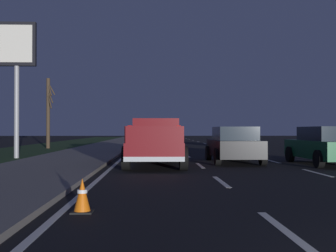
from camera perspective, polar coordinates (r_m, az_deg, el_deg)
name	(u,v)px	position (r m, az deg, el deg)	size (l,w,h in m)	color
ground	(203,149)	(30.11, 4.85, -3.24)	(144.00, 144.00, 0.00)	black
sidewalk_shoulder	(101,149)	(30.15, -9.37, -3.12)	(108.00, 4.00, 0.12)	slate
grass_verge	(31,149)	(31.19, -18.53, -3.12)	(108.00, 6.00, 0.01)	#1E3819
lane_markings	(160,147)	(32.86, -1.10, -3.01)	(108.00, 7.04, 0.01)	silver
pickup_truck	(156,142)	(16.34, -1.69, -2.29)	(5.47, 2.36, 1.87)	maroon
sedan_tan	(237,137)	(34.85, 9.57, -1.58)	(4.41, 2.03, 1.54)	#9E845B
sedan_green	(326,145)	(17.62, 21.12, -2.54)	(4.44, 2.09, 1.54)	#14592D
sedan_black	(234,144)	(17.76, 9.15, -2.55)	(4.42, 2.06, 1.54)	black
sedan_red	(152,140)	(24.59, -2.21, -2.01)	(4.44, 2.08, 1.54)	maroon
gas_price_sign	(17,56)	(22.05, -20.34, 9.15)	(0.27, 1.90, 6.81)	#99999E
bare_tree_far	(48,111)	(32.66, -16.35, 1.96)	(1.05, 0.65, 5.38)	#423323
traffic_cone_near	(82,196)	(7.17, -11.87, -9.50)	(0.36, 0.36, 0.58)	black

